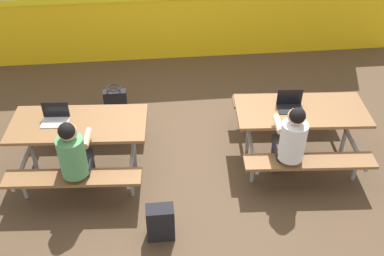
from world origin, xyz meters
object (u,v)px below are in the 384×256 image
at_px(laptop_silver, 55,118).
at_px(backpack_dark, 160,222).
at_px(picnic_table_right, 300,120).
at_px(student_further, 291,140).
at_px(picnic_table_left, 80,134).
at_px(student_nearer, 74,155).
at_px(tote_bag_bright, 116,101).
at_px(laptop_dark, 290,105).

height_order(laptop_silver, backpack_dark, laptop_silver).
height_order(picnic_table_right, student_further, student_further).
distance_m(picnic_table_left, student_nearer, 0.58).
height_order(student_further, tote_bag_bright, student_further).
bearing_deg(picnic_table_right, backpack_dark, -147.09).
distance_m(picnic_table_right, student_nearer, 2.82).
relative_size(laptop_dark, backpack_dark, 0.76).
relative_size(student_nearer, laptop_dark, 3.60).
distance_m(picnic_table_left, student_further, 2.55).
bearing_deg(tote_bag_bright, picnic_table_right, -27.43).
xyz_separation_m(picnic_table_right, laptop_silver, (-3.04, 0.06, 0.21)).
relative_size(picnic_table_right, laptop_silver, 5.06).
bearing_deg(backpack_dark, student_nearer, 144.88).
xyz_separation_m(laptop_dark, backpack_dark, (-1.71, -1.25, -0.57)).
xyz_separation_m(picnic_table_left, laptop_dark, (2.63, 0.05, 0.21)).
relative_size(student_nearer, laptop_silver, 3.60).
bearing_deg(laptop_dark, student_nearer, -166.98).
bearing_deg(laptop_dark, laptop_silver, 179.81).
height_order(laptop_dark, backpack_dark, laptop_dark).
distance_m(picnic_table_right, backpack_dark, 2.23).
height_order(student_nearer, backpack_dark, student_nearer).
height_order(student_further, laptop_silver, student_further).
height_order(picnic_table_right, backpack_dark, picnic_table_right).
bearing_deg(laptop_dark, picnic_table_left, -178.98).
relative_size(picnic_table_right, backpack_dark, 3.85).
relative_size(picnic_table_right, laptop_dark, 5.06).
bearing_deg(backpack_dark, picnic_table_left, 127.50).
relative_size(student_further, laptop_dark, 3.60).
bearing_deg(picnic_table_right, student_nearer, -168.57).
height_order(student_nearer, laptop_dark, student_nearer).
xyz_separation_m(student_nearer, tote_bag_bright, (0.34, 1.81, -0.51)).
bearing_deg(tote_bag_bright, student_further, -40.05).
distance_m(student_further, tote_bag_bright, 2.83).
height_order(student_nearer, laptop_silver, student_nearer).
xyz_separation_m(laptop_silver, laptop_dark, (2.90, -0.01, 0.00)).
bearing_deg(laptop_silver, backpack_dark, -46.60).
bearing_deg(backpack_dark, tote_bag_bright, 103.06).
distance_m(laptop_silver, backpack_dark, 1.82).
height_order(picnic_table_left, laptop_dark, laptop_dark).
xyz_separation_m(student_further, tote_bag_bright, (-2.13, 1.79, -0.51)).
bearing_deg(picnic_table_left, student_nearer, -88.91).
relative_size(picnic_table_left, student_further, 1.40).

